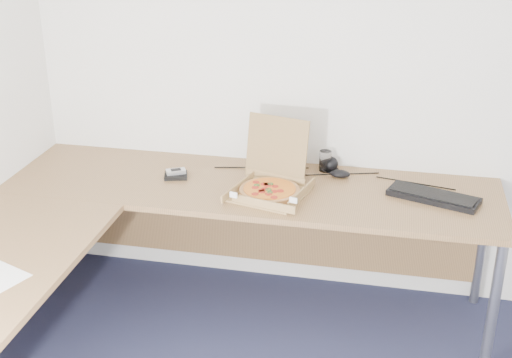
% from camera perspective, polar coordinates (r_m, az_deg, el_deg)
% --- Properties ---
extents(room_shell, '(3.50, 3.50, 2.50)m').
position_cam_1_polar(room_shell, '(1.96, 5.23, -4.30)').
color(room_shell, white).
rests_on(room_shell, ground).
extents(desk, '(2.50, 2.20, 0.73)m').
position_cam_1_polar(desk, '(3.23, -7.64, -3.53)').
color(desk, olive).
rests_on(desk, ground).
extents(pizza_box, '(0.33, 0.39, 0.34)m').
position_cam_1_polar(pizza_box, '(3.40, 1.19, -0.57)').
color(pizza_box, '#A5814D').
rests_on(pizza_box, desk).
extents(drinking_glass, '(0.06, 0.06, 0.11)m').
position_cam_1_polar(drinking_glass, '(3.68, 5.73, 1.50)').
color(drinking_glass, silver).
rests_on(drinking_glass, desk).
extents(keyboard, '(0.46, 0.29, 0.03)m').
position_cam_1_polar(keyboard, '(3.46, 14.45, -1.42)').
color(keyboard, black).
rests_on(keyboard, desk).
extents(mouse, '(0.11, 0.07, 0.04)m').
position_cam_1_polar(mouse, '(3.62, 6.96, 0.43)').
color(mouse, black).
rests_on(mouse, desk).
extents(wallet, '(0.14, 0.13, 0.02)m').
position_cam_1_polar(wallet, '(3.62, -6.64, 0.29)').
color(wallet, black).
rests_on(wallet, desk).
extents(phone, '(0.11, 0.09, 0.02)m').
position_cam_1_polar(phone, '(3.62, -6.64, 0.63)').
color(phone, '#B2B5BA').
rests_on(phone, wallet).
extents(dome_speaker, '(0.10, 0.10, 0.08)m').
position_cam_1_polar(dome_speaker, '(3.69, 6.15, 1.33)').
color(dome_speaker, black).
rests_on(dome_speaker, desk).
extents(cable_bundle, '(0.61, 0.12, 0.01)m').
position_cam_1_polar(cable_bundle, '(3.64, 5.87, 0.38)').
color(cable_bundle, black).
rests_on(cable_bundle, desk).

